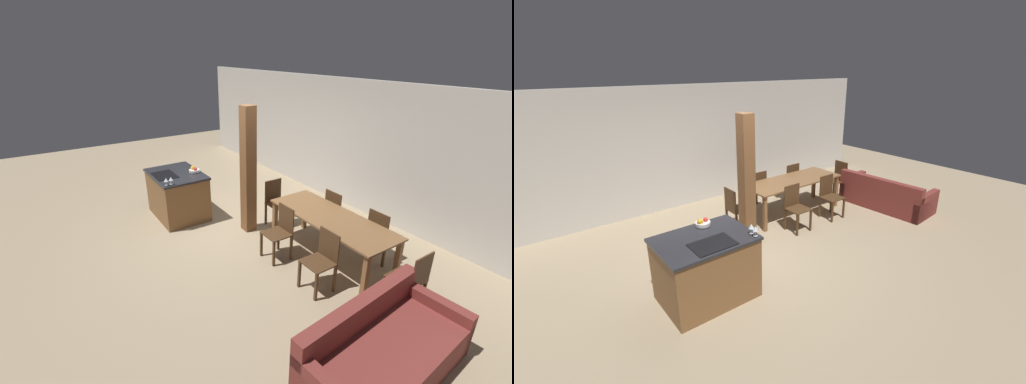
# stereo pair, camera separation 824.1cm
# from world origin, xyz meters

# --- Properties ---
(ground_plane) EXTENTS (16.00, 16.00, 0.00)m
(ground_plane) POSITION_xyz_m (0.00, 0.00, 0.00)
(ground_plane) COLOR #9E896B
(wall_back) EXTENTS (11.20, 0.08, 2.70)m
(wall_back) POSITION_xyz_m (0.00, 2.80, 1.35)
(wall_back) COLOR beige
(wall_back) RESTS_ON ground_plane
(kitchen_island) EXTENTS (1.27, 0.94, 0.94)m
(kitchen_island) POSITION_xyz_m (-1.14, -0.58, 0.47)
(kitchen_island) COLOR brown
(kitchen_island) RESTS_ON ground_plane
(fruit_bowl) EXTENTS (0.22, 0.22, 0.12)m
(fruit_bowl) POSITION_xyz_m (-0.98, -0.25, 0.98)
(fruit_bowl) COLOR silver
(fruit_bowl) RESTS_ON kitchen_island
(wine_glass_near) EXTENTS (0.08, 0.08, 0.14)m
(wine_glass_near) POSITION_xyz_m (-0.58, -0.98, 1.05)
(wine_glass_near) COLOR silver
(wine_glass_near) RESTS_ON kitchen_island
(wine_glass_middle) EXTENTS (0.08, 0.08, 0.14)m
(wine_glass_middle) POSITION_xyz_m (-0.58, -0.89, 1.05)
(wine_glass_middle) COLOR silver
(wine_glass_middle) RESTS_ON kitchen_island
(dining_table) EXTENTS (2.18, 0.84, 0.76)m
(dining_table) POSITION_xyz_m (1.76, 0.88, 0.67)
(dining_table) COLOR brown
(dining_table) RESTS_ON ground_plane
(dining_chair_near_left) EXTENTS (0.40, 0.40, 0.90)m
(dining_chair_near_left) POSITION_xyz_m (1.27, 0.23, 0.48)
(dining_chair_near_left) COLOR #472D19
(dining_chair_near_left) RESTS_ON ground_plane
(dining_chair_near_right) EXTENTS (0.40, 0.40, 0.90)m
(dining_chair_near_right) POSITION_xyz_m (2.25, 0.23, 0.48)
(dining_chair_near_right) COLOR #472D19
(dining_chair_near_right) RESTS_ON ground_plane
(dining_chair_far_left) EXTENTS (0.40, 0.40, 0.90)m
(dining_chair_far_left) POSITION_xyz_m (1.27, 1.53, 0.48)
(dining_chair_far_left) COLOR #472D19
(dining_chair_far_left) RESTS_ON ground_plane
(dining_chair_far_right) EXTENTS (0.40, 0.40, 0.90)m
(dining_chair_far_right) POSITION_xyz_m (2.25, 1.53, 0.48)
(dining_chair_far_right) COLOR #472D19
(dining_chair_far_right) RESTS_ON ground_plane
(dining_chair_head_end) EXTENTS (0.40, 0.40, 0.90)m
(dining_chair_head_end) POSITION_xyz_m (0.30, 0.88, 0.48)
(dining_chair_head_end) COLOR #472D19
(dining_chair_head_end) RESTS_ON ground_plane
(dining_chair_foot_end) EXTENTS (0.40, 0.40, 0.90)m
(dining_chair_foot_end) POSITION_xyz_m (3.22, 0.88, 0.48)
(dining_chair_foot_end) COLOR #472D19
(dining_chair_foot_end) RESTS_ON ground_plane
(couch) EXTENTS (1.03, 2.04, 0.75)m
(couch) POSITION_xyz_m (3.66, -0.20, 0.26)
(couch) COLOR maroon
(couch) RESTS_ON ground_plane
(timber_post) EXTENTS (0.23, 0.23, 2.37)m
(timber_post) POSITION_xyz_m (0.18, 0.31, 1.18)
(timber_post) COLOR brown
(timber_post) RESTS_ON ground_plane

